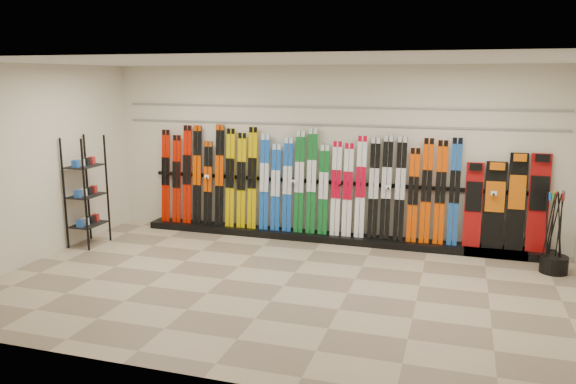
% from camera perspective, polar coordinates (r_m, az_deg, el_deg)
% --- Properties ---
extents(floor, '(8.00, 8.00, 0.00)m').
position_cam_1_polar(floor, '(7.78, -0.45, -9.51)').
color(floor, '#86725C').
rests_on(floor, ground).
extents(back_wall, '(8.00, 0.00, 8.00)m').
position_cam_1_polar(back_wall, '(9.75, 4.01, 3.92)').
color(back_wall, beige).
rests_on(back_wall, floor).
extents(left_wall, '(0.00, 5.00, 5.00)m').
position_cam_1_polar(left_wall, '(9.38, -24.47, 2.59)').
color(left_wall, beige).
rests_on(left_wall, floor).
extents(ceiling, '(8.00, 8.00, 0.00)m').
position_cam_1_polar(ceiling, '(7.25, -0.49, 13.17)').
color(ceiling, silver).
rests_on(ceiling, back_wall).
extents(ski_rack_base, '(8.00, 0.40, 0.12)m').
position_cam_1_polar(ski_rack_base, '(9.79, 4.88, -4.68)').
color(ski_rack_base, black).
rests_on(ski_rack_base, floor).
extents(skis, '(5.38, 0.19, 1.84)m').
position_cam_1_polar(skis, '(9.77, 1.06, 0.82)').
color(skis, '#C31400').
rests_on(skis, ski_rack_base).
extents(snowboards, '(1.25, 0.24, 1.53)m').
position_cam_1_polar(snowboards, '(9.49, 21.36, -1.10)').
color(snowboards, '#990C0C').
rests_on(snowboards, ski_rack_base).
extents(accessory_rack, '(0.40, 0.60, 1.84)m').
position_cam_1_polar(accessory_rack, '(9.98, -19.81, 0.07)').
color(accessory_rack, black).
rests_on(accessory_rack, floor).
extents(pole_bin, '(0.39, 0.39, 0.25)m').
position_cam_1_polar(pole_bin, '(9.10, 25.38, -6.66)').
color(pole_bin, black).
rests_on(pole_bin, floor).
extents(ski_poles, '(0.31, 0.27, 1.18)m').
position_cam_1_polar(ski_poles, '(8.97, 25.45, -3.68)').
color(ski_poles, black).
rests_on(ski_poles, pole_bin).
extents(slatwall_rail_0, '(7.60, 0.02, 0.03)m').
position_cam_1_polar(slatwall_rail_0, '(9.68, 4.03, 6.84)').
color(slatwall_rail_0, gray).
rests_on(slatwall_rail_0, back_wall).
extents(slatwall_rail_1, '(7.60, 0.02, 0.03)m').
position_cam_1_polar(slatwall_rail_1, '(9.66, 4.05, 8.61)').
color(slatwall_rail_1, gray).
rests_on(slatwall_rail_1, back_wall).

